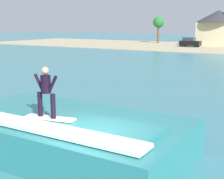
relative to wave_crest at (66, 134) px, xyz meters
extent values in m
plane|color=teal|center=(1.84, -1.04, -0.66)|extent=(260.00, 260.00, 0.00)
cube|color=#29777A|center=(0.00, 0.04, -0.04)|extent=(8.37, 4.54, 1.25)
cube|color=#29777A|center=(0.00, -0.52, 0.66)|extent=(7.12, 2.05, 0.14)
cube|color=white|center=(0.00, -1.43, 0.68)|extent=(7.53, 0.82, 0.12)
cube|color=white|center=(0.00, -0.78, 0.77)|extent=(1.76, 0.72, 0.06)
cube|color=black|center=(0.00, -0.78, 0.80)|extent=(1.55, 0.37, 0.01)
cylinder|color=black|center=(-0.37, -0.81, 1.20)|extent=(0.16, 0.16, 0.79)
cylinder|color=black|center=(0.19, -0.81, 1.20)|extent=(0.16, 0.16, 0.79)
cylinder|color=black|center=(-0.09, -0.81, 1.89)|extent=(0.32, 0.32, 0.58)
sphere|color=tan|center=(-0.09, -0.81, 2.33)|extent=(0.24, 0.24, 0.24)
cylinder|color=black|center=(-0.39, -0.81, 1.94)|extent=(0.36, 0.10, 0.53)
cylinder|color=black|center=(0.21, -0.81, 1.94)|extent=(0.36, 0.10, 0.53)
cube|color=black|center=(-12.69, 52.65, 0.11)|extent=(3.85, 1.83, 0.90)
cube|color=#262D38|center=(-12.98, 52.65, 0.88)|extent=(2.11, 1.64, 0.64)
cylinder|color=black|center=(-11.44, 53.61, -0.34)|extent=(0.64, 0.22, 0.64)
cylinder|color=black|center=(-11.44, 51.68, -0.34)|extent=(0.64, 0.22, 0.64)
cylinder|color=black|center=(-13.94, 53.61, -0.34)|extent=(0.64, 0.22, 0.64)
cylinder|color=black|center=(-13.94, 51.68, -0.34)|extent=(0.64, 0.22, 0.64)
cube|color=beige|center=(-9.21, 58.89, 1.69)|extent=(7.14, 6.16, 4.70)
cone|color=#2D2D33|center=(-9.21, 58.89, 5.21)|extent=(8.86, 8.86, 2.34)
cylinder|color=brown|center=(-22.85, 60.81, 1.33)|extent=(0.49, 0.49, 3.99)
sphere|color=#1F6C2A|center=(-22.85, 60.81, 4.07)|extent=(2.47, 2.47, 2.47)
camera|label=1|loc=(6.98, -8.38, 3.78)|focal=52.12mm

